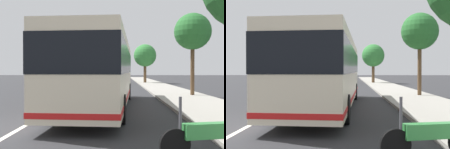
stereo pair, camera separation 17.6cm
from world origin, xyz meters
The scene contains 9 objects.
ground_plane centered at (0.00, 0.00, 0.00)m, with size 220.00×220.00×0.00m, color #2D2D30.
sidewalk_curb centered at (10.00, -7.22, 0.07)m, with size 110.00×3.60×0.14m, color #9E998E.
lane_divider_line centered at (10.00, 0.00, 0.00)m, with size 110.00×0.16×0.01m, color silver.
coach_bus centered at (4.50, -2.17, 1.85)m, with size 12.37×3.23×3.21m.
motorcycle_nearest_curb centered at (-2.99, -4.89, 0.47)m, with size 0.56×2.08×1.27m.
car_side_street centered at (34.71, -2.26, 0.68)m, with size 4.40×1.84×1.46m.
car_oncoming centered at (22.58, 2.21, 0.71)m, with size 4.73×1.96×1.50m.
roadside_tree_mid_block centered at (10.24, -8.00, 4.45)m, with size 2.51×2.51×5.75m.
roadside_tree_far_block centered at (30.54, -6.52, 3.99)m, with size 3.23×3.23×5.64m.
Camera 2 is at (-8.52, -3.30, 1.78)m, focal length 43.46 mm.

